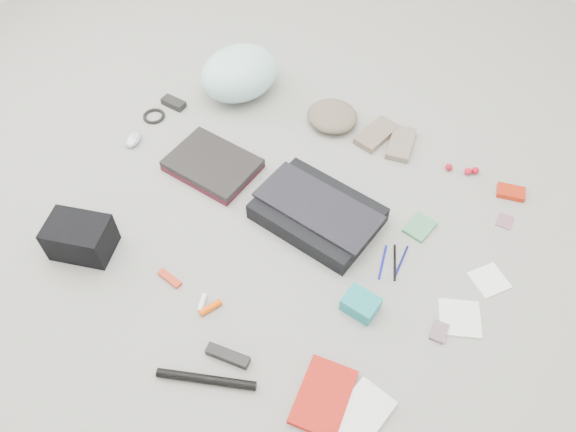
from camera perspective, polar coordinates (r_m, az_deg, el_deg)
The scene contains 33 objects.
ground_plane at distance 2.01m, azimuth -0.00°, elevation -0.87°, with size 4.00×4.00×0.00m, color gray.
messenger_bag at distance 2.00m, azimuth 3.01°, elevation 0.28°, with size 0.42×0.30×0.07m, color black.
bag_flap at distance 1.97m, azimuth 3.06°, elevation 1.00°, with size 0.44×0.20×0.01m, color black.
laptop_sleeve at distance 2.20m, azimuth -7.63°, elevation 5.00°, with size 0.32×0.24×0.02m, color #4F1722.
laptop at distance 2.18m, azimuth -7.69°, elevation 5.40°, with size 0.33×0.24×0.02m, color black.
bike_helmet at distance 2.45m, azimuth -4.95°, elevation 14.27°, with size 0.28×0.35×0.21m, color #B7F7EF.
beanie at distance 2.35m, azimuth 4.53°, elevation 10.09°, with size 0.21×0.20×0.07m, color #6D624E.
mitten_left at distance 2.33m, azimuth 8.95°, elevation 8.20°, with size 0.09×0.19×0.03m, color #796757.
mitten_right at distance 2.30m, azimuth 11.40°, elevation 7.20°, with size 0.09×0.18×0.03m, color gray.
power_brick at distance 2.49m, azimuth -11.54°, elevation 11.19°, with size 0.10×0.05×0.03m, color black.
cable_coil at distance 2.45m, azimuth -13.46°, elevation 9.84°, with size 0.09×0.09×0.01m, color black.
mouse at distance 2.36m, azimuth -15.47°, elevation 7.53°, with size 0.05×0.09×0.03m, color #B9B6D0.
camera_bag at distance 2.02m, azimuth -20.35°, elevation -2.06°, with size 0.20×0.14×0.13m, color black.
multitool at distance 1.92m, azimuth -11.93°, elevation -6.22°, with size 0.09×0.03×0.01m, color red.
toiletry_tube_white at distance 1.85m, azimuth -8.71°, elevation -8.68°, with size 0.02×0.02×0.06m, color white.
toiletry_tube_orange at distance 1.83m, azimuth -7.89°, elevation -9.20°, with size 0.02×0.02×0.08m, color #ED4B02.
u_lock at distance 1.75m, azimuth -6.13°, elevation -13.94°, with size 0.14×0.03×0.03m, color black.
bike_pump at distance 1.73m, azimuth -8.30°, elevation -16.10°, with size 0.03×0.03×0.30m, color black.
book_red at distance 1.70m, azimuth 3.63°, elevation -17.86°, with size 0.14×0.21×0.02m, color red.
book_white at distance 1.70m, azimuth 7.49°, elevation -19.36°, with size 0.12×0.18×0.02m, color silver.
notepad at distance 2.05m, azimuth 13.23°, elevation -1.09°, with size 0.08×0.11×0.01m, color #428456.
pen_blue at distance 1.94m, azimuth 9.59°, elevation -4.63°, with size 0.01×0.01×0.14m, color #0E14A1.
pen_black at distance 1.95m, azimuth 10.79°, elevation -4.65°, with size 0.01×0.01×0.14m, color black.
pen_navy at distance 1.96m, azimuth 11.47°, elevation -4.46°, with size 0.01×0.01×0.13m, color #09095E.
accordion_wallet at distance 1.82m, azimuth 7.39°, elevation -8.86°, with size 0.11×0.09×0.05m, color teal.
card_deck at distance 1.85m, azimuth 15.11°, elevation -11.30°, with size 0.05×0.07×0.01m, color gray.
napkin_top at distance 1.99m, azimuth 19.78°, elevation -6.16°, with size 0.11×0.11×0.01m, color white.
napkin_bottom at distance 1.89m, azimuth 17.06°, elevation -9.88°, with size 0.13×0.13×0.01m, color white.
lollipop_a at distance 2.26m, azimuth 16.03°, elevation 4.79°, with size 0.03×0.03×0.03m, color #A40E1C.
lollipop_b at distance 2.26m, azimuth 17.81°, elevation 4.34°, with size 0.03×0.03×0.03m, color red.
lollipop_c at distance 2.28m, azimuth 18.49°, elevation 4.40°, with size 0.03×0.03×0.03m, color #B70A1A.
altoids_tin at distance 2.25m, azimuth 21.70°, elevation 2.26°, with size 0.10×0.06×0.02m, color #B4220D.
stamp_sheet at distance 2.16m, azimuth 21.17°, elevation -0.50°, with size 0.05×0.06×0.00m, color #905B71.
Camera 1 is at (0.63, -1.03, 1.61)m, focal length 35.00 mm.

